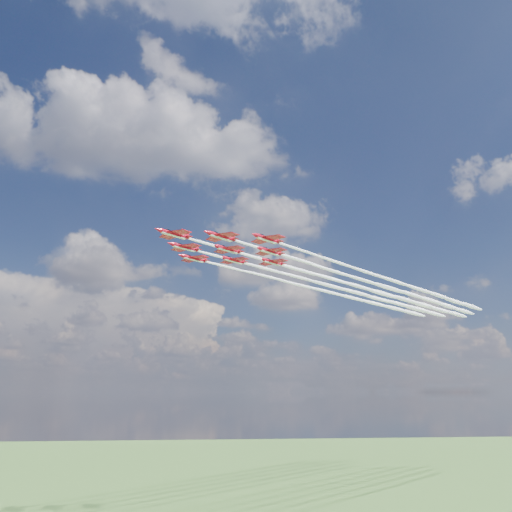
% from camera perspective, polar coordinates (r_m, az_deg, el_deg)
% --- Properties ---
extents(jet_lead, '(120.94, 106.16, 2.91)m').
position_cam_1_polar(jet_lead, '(190.55, 8.80, -2.64)').
color(jet_lead, red).
extents(jet_row2_port, '(120.94, 106.16, 2.91)m').
position_cam_1_polar(jet_row2_port, '(195.00, 12.37, -2.75)').
color(jet_row2_port, red).
extents(jet_row2_starb, '(120.94, 106.16, 2.91)m').
position_cam_1_polar(jet_row2_starb, '(203.05, 8.59, -3.43)').
color(jet_row2_starb, red).
extents(jet_row3_port, '(120.94, 106.16, 2.91)m').
position_cam_1_polar(jet_row3_port, '(200.18, 15.77, -2.85)').
color(jet_row3_port, red).
extents(jet_row3_centre, '(120.94, 106.16, 2.91)m').
position_cam_1_polar(jet_row3_centre, '(207.44, 11.95, -3.52)').
color(jet_row3_centre, red).
extents(jet_row3_starb, '(120.94, 106.16, 2.91)m').
position_cam_1_polar(jet_row3_starb, '(215.59, 8.40, -4.13)').
color(jet_row3_starb, red).
extents(jet_row4_port, '(120.94, 106.16, 2.91)m').
position_cam_1_polar(jet_row4_port, '(212.52, 15.17, -3.59)').
color(jet_row4_port, red).
extents(jet_row4_starb, '(120.94, 106.16, 2.91)m').
position_cam_1_polar(jet_row4_starb, '(219.93, 11.58, -4.20)').
color(jet_row4_starb, red).
extents(jet_tail, '(120.94, 106.16, 2.91)m').
position_cam_1_polar(jet_tail, '(224.91, 14.63, -4.26)').
color(jet_tail, red).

